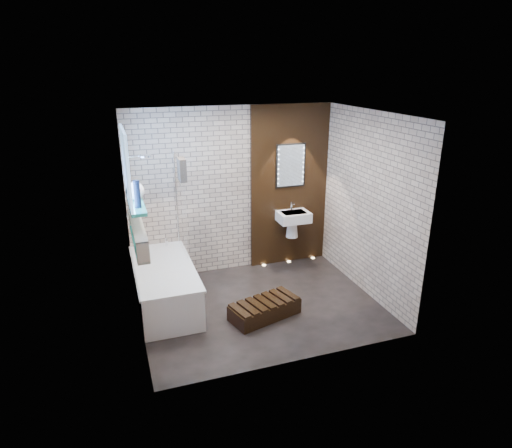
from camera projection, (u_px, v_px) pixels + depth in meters
name	position (u px, v px, depth m)	size (l,w,h in m)	color
ground	(259.00, 305.00, 6.21)	(3.20, 3.20, 0.00)	black
room_shell	(260.00, 217.00, 5.77)	(3.24, 3.20, 2.60)	#A18D7F
walnut_panel	(289.00, 187.00, 7.19)	(1.30, 0.06, 2.60)	black
clerestory_window	(128.00, 175.00, 5.40)	(0.18, 1.00, 0.94)	#7FADE0
display_niche	(138.00, 234.00, 5.47)	(0.14, 1.30, 0.26)	teal
bathtub	(165.00, 285.00, 6.14)	(0.79, 1.74, 0.70)	white
bath_screen	(181.00, 205.00, 6.30)	(0.01, 0.78, 1.40)	white
towel	(182.00, 170.00, 5.88)	(0.09, 0.23, 0.30)	black
shower_head	(145.00, 156.00, 5.98)	(0.18, 0.18, 0.02)	silver
washbasin	(293.00, 220.00, 7.19)	(0.50, 0.36, 0.58)	white
led_mirror	(291.00, 166.00, 7.04)	(0.50, 0.02, 0.70)	black
walnut_step	(265.00, 310.00, 5.90)	(0.92, 0.41, 0.20)	black
niche_bottles	(139.00, 239.00, 5.40)	(0.06, 0.67, 0.15)	maroon
sill_vases	(135.00, 191.00, 5.54)	(0.23, 0.49, 0.33)	white
floor_uplights	(289.00, 261.00, 7.57)	(0.96, 0.06, 0.01)	#FFD899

